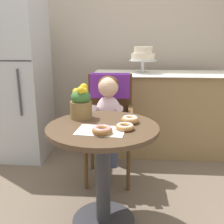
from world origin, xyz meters
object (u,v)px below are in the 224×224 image
(flower_vase, at_px, (81,103))
(refrigerator, at_px, (15,79))
(donut_side, at_px, (102,130))
(tiered_cake_stand, at_px, (143,56))
(cafe_table, at_px, (103,156))
(donut_mid, at_px, (125,127))
(seated_child, at_px, (108,110))
(wicker_chair, at_px, (110,110))
(donut_front, at_px, (130,119))

(flower_vase, distance_m, refrigerator, 1.29)
(donut_side, height_order, tiered_cake_stand, tiered_cake_stand)
(cafe_table, distance_m, flower_vase, 0.39)
(donut_mid, distance_m, refrigerator, 1.67)
(cafe_table, relative_size, tiered_cake_stand, 2.40)
(cafe_table, xyz_separation_m, donut_mid, (0.14, -0.07, 0.23))
(seated_child, relative_size, donut_mid, 6.32)
(seated_child, xyz_separation_m, refrigerator, (-1.04, 0.56, 0.17))
(wicker_chair, xyz_separation_m, donut_side, (0.02, -0.85, 0.10))
(donut_side, bearing_deg, refrigerator, 130.42)
(refrigerator, bearing_deg, donut_side, -49.58)
(donut_mid, distance_m, tiered_cake_stand, 1.42)
(donut_side, bearing_deg, donut_front, 53.76)
(wicker_chair, relative_size, donut_mid, 8.30)
(flower_vase, bearing_deg, wicker_chair, 73.96)
(cafe_table, distance_m, donut_front, 0.30)
(cafe_table, bearing_deg, flower_vase, 136.63)
(cafe_table, relative_size, donut_side, 5.83)
(donut_side, bearing_deg, wicker_chair, 91.66)
(donut_mid, bearing_deg, donut_front, 77.13)
(wicker_chair, bearing_deg, cafe_table, -94.73)
(donut_mid, bearing_deg, wicker_chair, 101.41)
(seated_child, relative_size, refrigerator, 0.43)
(seated_child, xyz_separation_m, donut_mid, (0.15, -0.61, 0.06))
(tiered_cake_stand, height_order, refrigerator, refrigerator)
(cafe_table, xyz_separation_m, flower_vase, (-0.17, 0.16, 0.32))
(donut_mid, xyz_separation_m, flower_vase, (-0.31, 0.22, 0.09))
(wicker_chair, distance_m, flower_vase, 0.59)
(wicker_chair, bearing_deg, donut_front, -79.14)
(donut_front, relative_size, tiered_cake_stand, 0.39)
(cafe_table, bearing_deg, refrigerator, 133.67)
(cafe_table, distance_m, donut_mid, 0.28)
(donut_front, height_order, donut_mid, donut_front)
(donut_front, xyz_separation_m, donut_mid, (-0.03, -0.14, -0.00))
(donut_front, relative_size, donut_side, 0.94)
(seated_child, height_order, tiered_cake_stand, tiered_cake_stand)
(cafe_table, relative_size, wicker_chair, 0.75)
(cafe_table, xyz_separation_m, refrigerator, (-1.05, 1.10, 0.34))
(cafe_table, relative_size, donut_mid, 6.27)
(wicker_chair, distance_m, donut_front, 0.66)
(wicker_chair, bearing_deg, donut_side, -93.95)
(cafe_table, height_order, seated_child, seated_child)
(donut_front, bearing_deg, flower_vase, 165.73)
(flower_vase, bearing_deg, donut_mid, -35.81)
(seated_child, relative_size, donut_side, 5.88)
(refrigerator, bearing_deg, donut_mid, -44.34)
(wicker_chair, xyz_separation_m, refrigerator, (-1.04, 0.40, 0.21))
(wicker_chair, bearing_deg, tiered_cake_stand, 56.76)
(flower_vase, bearing_deg, donut_front, -14.27)
(seated_child, distance_m, tiered_cake_stand, 0.92)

